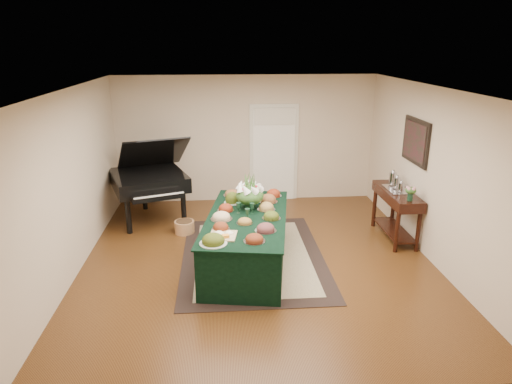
{
  "coord_description": "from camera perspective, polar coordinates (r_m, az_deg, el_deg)",
  "views": [
    {
      "loc": [
        -0.55,
        -6.6,
        3.33
      ],
      "look_at": [
        0.0,
        0.3,
        1.05
      ],
      "focal_mm": 32.0,
      "sensor_mm": 36.0,
      "label": 1
    }
  ],
  "objects": [
    {
      "name": "wicker_basket",
      "position": [
        8.46,
        -8.93,
        -4.35
      ],
      "size": [
        0.36,
        0.36,
        0.23
      ],
      "primitive_type": "cylinder",
      "color": "#A56E42",
      "rests_on": "ground"
    },
    {
      "name": "area_rug",
      "position": [
        7.53,
        -0.4,
        -7.97
      ],
      "size": [
        2.27,
        3.18,
        0.01
      ],
      "color": "black",
      "rests_on": "ground"
    },
    {
      "name": "ground",
      "position": [
        7.41,
        0.19,
        -8.46
      ],
      "size": [
        6.0,
        6.0,
        0.0
      ],
      "primitive_type": "plane",
      "color": "#311A0B",
      "rests_on": "ground"
    },
    {
      "name": "food_platters",
      "position": [
        7.01,
        -1.37,
        -2.54
      ],
      "size": [
        1.35,
        2.3,
        0.14
      ],
      "color": "#B8B8C1",
      "rests_on": "buffet_table"
    },
    {
      "name": "pink_bouquet",
      "position": [
        7.76,
        18.78,
        0.13
      ],
      "size": [
        0.2,
        0.2,
        0.25
      ],
      "color": "#13311F",
      "rests_on": "mahogany_sideboard"
    },
    {
      "name": "wall_painting",
      "position": [
        8.14,
        19.32,
        6.01
      ],
      "size": [
        0.05,
        0.95,
        0.75
      ],
      "color": "black",
      "rests_on": "ground"
    },
    {
      "name": "tea_service",
      "position": [
        8.31,
        17.15,
        1.11
      ],
      "size": [
        0.34,
        0.58,
        0.3
      ],
      "color": "#B8B8C1",
      "rests_on": "mahogany_sideboard"
    },
    {
      "name": "kitchen_doorway",
      "position": [
        9.91,
        2.23,
        4.75
      ],
      "size": [
        1.05,
        0.07,
        2.1
      ],
      "color": "silver",
      "rests_on": "ground"
    },
    {
      "name": "mahogany_sideboard",
      "position": [
        8.32,
        17.17,
        -1.14
      ],
      "size": [
        0.45,
        1.35,
        0.88
      ],
      "color": "black",
      "rests_on": "ground"
    },
    {
      "name": "floral_centerpiece",
      "position": [
        7.22,
        -0.78,
        0.01
      ],
      "size": [
        0.46,
        0.46,
        0.46
      ],
      "color": "#13311F",
      "rests_on": "buffet_table"
    },
    {
      "name": "buffet_table",
      "position": [
        7.13,
        -1.14,
        -6.02
      ],
      "size": [
        1.58,
        2.69,
        0.8
      ],
      "color": "black",
      "rests_on": "ground"
    },
    {
      "name": "green_goblets",
      "position": [
        6.97,
        -1.27,
        -2.27
      ],
      "size": [
        0.28,
        0.35,
        0.18
      ],
      "color": "#13311F",
      "rests_on": "buffet_table"
    },
    {
      "name": "cutting_board",
      "position": [
        6.29,
        -4.14,
        -5.21
      ],
      "size": [
        0.42,
        0.42,
        0.1
      ],
      "color": "tan",
      "rests_on": "buffet_table"
    },
    {
      "name": "grand_piano",
      "position": [
        9.02,
        -13.18,
        1.54
      ],
      "size": [
        1.71,
        1.89,
        1.65
      ],
      "color": "black",
      "rests_on": "ground"
    }
  ]
}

